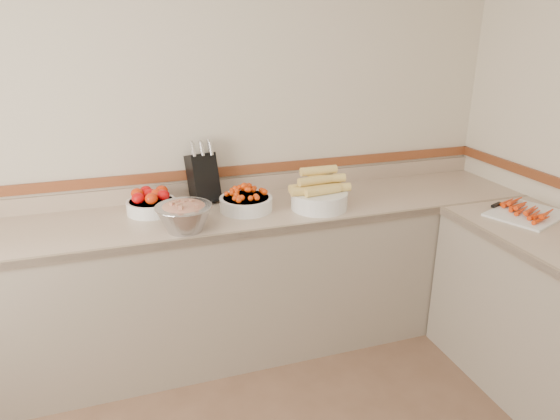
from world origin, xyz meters
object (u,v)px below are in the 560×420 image
object	(u,v)px
tomato_bowl	(151,202)
cutting_board	(526,212)
knife_block	(203,177)
corn_bowl	(319,195)
cherry_tomato_bowl	(246,201)
rhubarb_bowl	(184,215)

from	to	relation	value
tomato_bowl	cutting_board	distance (m)	2.14
knife_block	corn_bowl	bearing A→B (deg)	-28.18
tomato_bowl	corn_bowl	bearing A→B (deg)	-14.00
cherry_tomato_bowl	cutting_board	distance (m)	1.60
tomato_bowl	rhubarb_bowl	world-z (taller)	rhubarb_bowl
knife_block	tomato_bowl	size ratio (longest dim) A/B	1.37
cherry_tomato_bowl	cutting_board	world-z (taller)	cherry_tomato_bowl
tomato_bowl	rhubarb_bowl	bearing A→B (deg)	-66.71
cutting_board	corn_bowl	bearing A→B (deg)	156.27
cherry_tomato_bowl	knife_block	bearing A→B (deg)	131.50
corn_bowl	cutting_board	bearing A→B (deg)	-23.73
tomato_bowl	cutting_board	xyz separation A→B (m)	(2.02, -0.71, -0.04)
knife_block	rhubarb_bowl	xyz separation A→B (m)	(-0.18, -0.43, -0.07)
knife_block	cutting_board	distance (m)	1.88
tomato_bowl	corn_bowl	distance (m)	0.97
rhubarb_bowl	tomato_bowl	bearing A→B (deg)	113.29
rhubarb_bowl	cutting_board	bearing A→B (deg)	-11.32
knife_block	tomato_bowl	world-z (taller)	knife_block
corn_bowl	cutting_board	xyz separation A→B (m)	(1.07, -0.47, -0.06)
tomato_bowl	cutting_board	world-z (taller)	tomato_bowl
cutting_board	cherry_tomato_bowl	bearing A→B (deg)	158.97
knife_block	cherry_tomato_bowl	xyz separation A→B (m)	(0.21, -0.23, -0.10)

